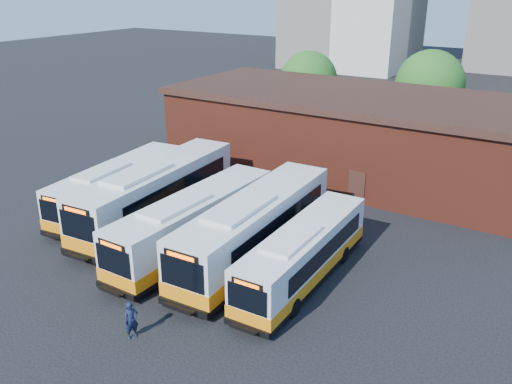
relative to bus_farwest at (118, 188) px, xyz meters
The scene contains 10 objects.
ground 11.43m from the bus_farwest, 24.72° to the right, with size 220.00×220.00×0.00m, color black.
bus_farwest is the anchor object (origin of this frame).
bus_west 3.48m from the bus_farwest, ahead, with size 3.82×14.17×3.82m.
bus_midwest 8.37m from the bus_farwest, 14.20° to the right, with size 2.83×12.77×3.46m.
bus_mideast 11.56m from the bus_farwest, ahead, with size 3.36×13.84×3.74m.
bus_east 15.02m from the bus_farwest, ahead, with size 2.59×11.41×3.09m.
transit_worker 14.77m from the bus_farwest, 42.59° to the right, with size 0.64×0.42×1.74m, color black.
depot_building 18.49m from the bus_farwest, 55.99° to the left, with size 28.60×12.60×6.40m.
tree_west 27.45m from the bus_farwest, 89.38° to the left, with size 6.00×6.00×7.65m.
tree_mid 31.94m from the bus_farwest, 67.21° to the left, with size 6.56×6.56×8.36m.
Camera 1 is at (15.58, -19.02, 14.65)m, focal length 38.00 mm.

